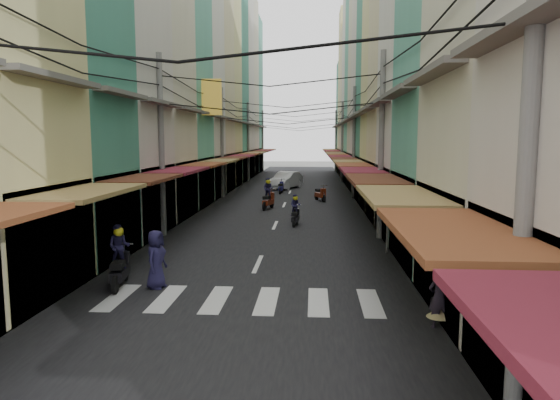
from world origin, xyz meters
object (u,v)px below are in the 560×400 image
at_px(market_umbrella, 445,230).
at_px(traffic_sign, 388,198).
at_px(bicycle, 477,271).
at_px(white_car, 286,189).

distance_m(market_umbrella, traffic_sign, 5.41).
bearing_deg(market_umbrella, bicycle, 57.32).
bearing_deg(traffic_sign, white_car, 101.90).
height_order(bicycle, traffic_sign, traffic_sign).
relative_size(bicycle, traffic_sign, 0.48).
relative_size(bicycle, market_umbrella, 0.66).
height_order(white_car, market_umbrella, market_umbrella).
bearing_deg(bicycle, white_car, 9.59).
bearing_deg(bicycle, traffic_sign, 42.32).
bearing_deg(white_car, bicycle, -54.64).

